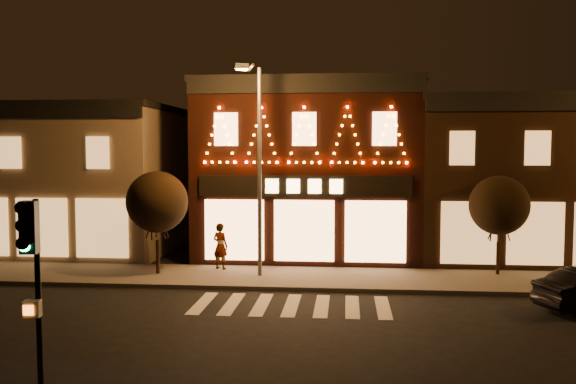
# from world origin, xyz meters

# --- Properties ---
(ground) EXTENTS (120.00, 120.00, 0.00)m
(ground) POSITION_xyz_m (0.00, 0.00, 0.00)
(ground) COLOR black
(ground) RESTS_ON ground
(sidewalk_far) EXTENTS (44.00, 4.00, 0.15)m
(sidewalk_far) POSITION_xyz_m (2.00, 8.00, 0.07)
(sidewalk_far) COLOR #47423D
(sidewalk_far) RESTS_ON ground
(building_left) EXTENTS (12.20, 8.28, 7.30)m
(building_left) POSITION_xyz_m (-13.00, 13.99, 3.66)
(building_left) COLOR #7F6D5A
(building_left) RESTS_ON ground
(building_pulp) EXTENTS (10.20, 8.34, 8.30)m
(building_pulp) POSITION_xyz_m (0.00, 13.98, 4.16)
(building_pulp) COLOR black
(building_pulp) RESTS_ON ground
(building_right_a) EXTENTS (9.20, 8.28, 7.50)m
(building_right_a) POSITION_xyz_m (9.50, 13.99, 3.76)
(building_right_a) COLOR #342012
(building_right_a) RESTS_ON ground
(traffic_signal_near) EXTENTS (0.32, 0.43, 4.12)m
(traffic_signal_near) POSITION_xyz_m (-3.82, -5.55, 3.06)
(traffic_signal_near) COLOR black
(traffic_signal_near) RESTS_ON sidewalk_near
(streetlamp_mid) EXTENTS (0.78, 1.87, 8.17)m
(streetlamp_mid) POSITION_xyz_m (-1.68, 7.77, 4.94)
(streetlamp_mid) COLOR #59595E
(streetlamp_mid) RESTS_ON sidewalk_far
(tree_left) EXTENTS (2.47, 2.47, 4.13)m
(tree_left) POSITION_xyz_m (-5.78, 8.01, 3.04)
(tree_left) COLOR black
(tree_left) RESTS_ON sidewalk_far
(tree_right) EXTENTS (2.37, 2.37, 3.96)m
(tree_right) POSITION_xyz_m (7.84, 9.16, 2.92)
(tree_right) COLOR black
(tree_right) RESTS_ON sidewalk_far
(pedestrian) EXTENTS (0.83, 0.71, 1.93)m
(pedestrian) POSITION_xyz_m (-3.45, 9.16, 1.12)
(pedestrian) COLOR gray
(pedestrian) RESTS_ON sidewalk_far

